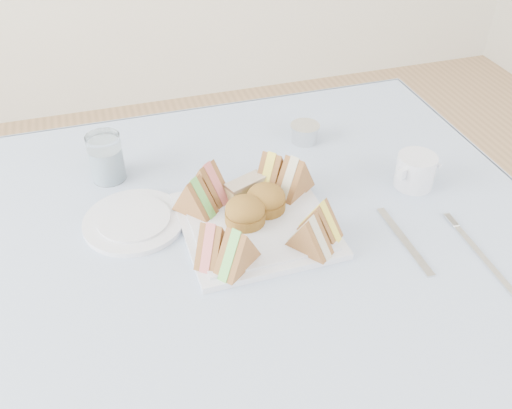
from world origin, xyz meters
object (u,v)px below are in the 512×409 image
object	(u,v)px
serving_plate	(256,225)
creamer_jug	(415,171)
table	(267,387)
water_glass	(106,158)

from	to	relation	value
serving_plate	creamer_jug	distance (m)	0.32
serving_plate	creamer_jug	xyz separation A→B (m)	(0.32, 0.03, 0.03)
table	water_glass	bearing A→B (deg)	128.36
table	water_glass	xyz separation A→B (m)	(-0.23, 0.29, 0.42)
water_glass	creamer_jug	size ratio (longest dim) A/B	1.29
table	serving_plate	size ratio (longest dim) A/B	3.62
serving_plate	water_glass	bearing A→B (deg)	134.53
serving_plate	creamer_jug	world-z (taller)	creamer_jug
water_glass	creamer_jug	world-z (taller)	water_glass
serving_plate	creamer_jug	bearing A→B (deg)	4.68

